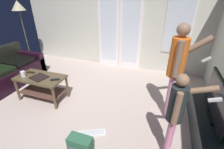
{
  "coord_description": "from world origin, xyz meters",
  "views": [
    {
      "loc": [
        1.52,
        -2.07,
        2.02
      ],
      "look_at": [
        0.78,
        0.07,
        0.85
      ],
      "focal_mm": 25.4,
      "sensor_mm": 36.0,
      "label": 1
    }
  ],
  "objects_px": {
    "floor_lamp": "(19,10)",
    "person_child": "(177,111)",
    "coffee_table": "(42,83)",
    "flat_screen_tv": "(217,101)",
    "person_adult": "(177,66)",
    "tv_remote_black": "(55,80)",
    "loose_keyboard": "(92,133)",
    "laptop_closed": "(39,77)",
    "dvd_remote_slim": "(31,72)",
    "tv_stand": "(207,127)",
    "backpack": "(80,145)",
    "cup_near_edge": "(23,74)"
  },
  "relations": [
    {
      "from": "coffee_table",
      "to": "tv_remote_black",
      "type": "relative_size",
      "value": 5.71
    },
    {
      "from": "coffee_table",
      "to": "floor_lamp",
      "type": "height_order",
      "value": "floor_lamp"
    },
    {
      "from": "tv_remote_black",
      "to": "person_adult",
      "type": "bearing_deg",
      "value": -19.22
    },
    {
      "from": "coffee_table",
      "to": "flat_screen_tv",
      "type": "height_order",
      "value": "flat_screen_tv"
    },
    {
      "from": "flat_screen_tv",
      "to": "tv_remote_black",
      "type": "bearing_deg",
      "value": 179.79
    },
    {
      "from": "coffee_table",
      "to": "loose_keyboard",
      "type": "height_order",
      "value": "coffee_table"
    },
    {
      "from": "coffee_table",
      "to": "person_adult",
      "type": "height_order",
      "value": "person_adult"
    },
    {
      "from": "floor_lamp",
      "to": "backpack",
      "type": "bearing_deg",
      "value": -37.3
    },
    {
      "from": "loose_keyboard",
      "to": "dvd_remote_slim",
      "type": "distance_m",
      "value": 1.87
    },
    {
      "from": "tv_stand",
      "to": "backpack",
      "type": "relative_size",
      "value": 4.6
    },
    {
      "from": "person_child",
      "to": "tv_remote_black",
      "type": "xyz_separation_m",
      "value": [
        -2.16,
        0.48,
        -0.22
      ]
    },
    {
      "from": "loose_keyboard",
      "to": "cup_near_edge",
      "type": "height_order",
      "value": "cup_near_edge"
    },
    {
      "from": "tv_stand",
      "to": "tv_remote_black",
      "type": "height_order",
      "value": "tv_remote_black"
    },
    {
      "from": "coffee_table",
      "to": "flat_screen_tv",
      "type": "distance_m",
      "value": 3.09
    },
    {
      "from": "laptop_closed",
      "to": "floor_lamp",
      "type": "bearing_deg",
      "value": 153.74
    },
    {
      "from": "person_adult",
      "to": "laptop_closed",
      "type": "height_order",
      "value": "person_adult"
    },
    {
      "from": "tv_remote_black",
      "to": "dvd_remote_slim",
      "type": "distance_m",
      "value": 0.69
    },
    {
      "from": "backpack",
      "to": "person_child",
      "type": "bearing_deg",
      "value": 19.11
    },
    {
      "from": "backpack",
      "to": "floor_lamp",
      "type": "bearing_deg",
      "value": 142.7
    },
    {
      "from": "cup_near_edge",
      "to": "dvd_remote_slim",
      "type": "xyz_separation_m",
      "value": [
        0.01,
        0.18,
        -0.05
      ]
    },
    {
      "from": "person_adult",
      "to": "tv_remote_black",
      "type": "height_order",
      "value": "person_adult"
    },
    {
      "from": "floor_lamp",
      "to": "cup_near_edge",
      "type": "relative_size",
      "value": 16.1
    },
    {
      "from": "coffee_table",
      "to": "cup_near_edge",
      "type": "xyz_separation_m",
      "value": [
        -0.32,
        -0.1,
        0.2
      ]
    },
    {
      "from": "laptop_closed",
      "to": "dvd_remote_slim",
      "type": "distance_m",
      "value": 0.34
    },
    {
      "from": "flat_screen_tv",
      "to": "tv_stand",
      "type": "bearing_deg",
      "value": -65.71
    },
    {
      "from": "person_adult",
      "to": "backpack",
      "type": "height_order",
      "value": "person_adult"
    },
    {
      "from": "tv_stand",
      "to": "loose_keyboard",
      "type": "bearing_deg",
      "value": -162.91
    },
    {
      "from": "coffee_table",
      "to": "dvd_remote_slim",
      "type": "xyz_separation_m",
      "value": [
        -0.31,
        0.08,
        0.15
      ]
    },
    {
      "from": "person_child",
      "to": "loose_keyboard",
      "type": "xyz_separation_m",
      "value": [
        -1.16,
        -0.05,
        -0.74
      ]
    },
    {
      "from": "coffee_table",
      "to": "backpack",
      "type": "bearing_deg",
      "value": -33.38
    },
    {
      "from": "laptop_closed",
      "to": "tv_remote_black",
      "type": "distance_m",
      "value": 0.36
    },
    {
      "from": "loose_keyboard",
      "to": "dvd_remote_slim",
      "type": "height_order",
      "value": "dvd_remote_slim"
    },
    {
      "from": "tv_stand",
      "to": "backpack",
      "type": "bearing_deg",
      "value": -152.93
    },
    {
      "from": "person_child",
      "to": "loose_keyboard",
      "type": "relative_size",
      "value": 2.75
    },
    {
      "from": "person_child",
      "to": "backpack",
      "type": "distance_m",
      "value": 1.38
    },
    {
      "from": "loose_keyboard",
      "to": "laptop_closed",
      "type": "bearing_deg",
      "value": 159.35
    },
    {
      "from": "tv_remote_black",
      "to": "floor_lamp",
      "type": "bearing_deg",
      "value": 116.37
    },
    {
      "from": "floor_lamp",
      "to": "person_child",
      "type": "bearing_deg",
      "value": -24.35
    },
    {
      "from": "tv_remote_black",
      "to": "tv_stand",
      "type": "bearing_deg",
      "value": -29.0
    },
    {
      "from": "flat_screen_tv",
      "to": "person_adult",
      "type": "relative_size",
      "value": 0.63
    },
    {
      "from": "flat_screen_tv",
      "to": "backpack",
      "type": "distance_m",
      "value": 2.0
    },
    {
      "from": "coffee_table",
      "to": "floor_lamp",
      "type": "bearing_deg",
      "value": 139.7
    },
    {
      "from": "coffee_table",
      "to": "person_adult",
      "type": "xyz_separation_m",
      "value": [
        2.51,
        0.34,
        0.61
      ]
    },
    {
      "from": "tv_stand",
      "to": "laptop_closed",
      "type": "relative_size",
      "value": 5.14
    },
    {
      "from": "flat_screen_tv",
      "to": "tv_remote_black",
      "type": "xyz_separation_m",
      "value": [
        -2.7,
        0.01,
        -0.17
      ]
    },
    {
      "from": "backpack",
      "to": "dvd_remote_slim",
      "type": "height_order",
      "value": "dvd_remote_slim"
    },
    {
      "from": "floor_lamp",
      "to": "loose_keyboard",
      "type": "bearing_deg",
      "value": -32.79
    },
    {
      "from": "coffee_table",
      "to": "tv_stand",
      "type": "bearing_deg",
      "value": -0.53
    },
    {
      "from": "backpack",
      "to": "dvd_remote_slim",
      "type": "bearing_deg",
      "value": 149.63
    },
    {
      "from": "person_adult",
      "to": "floor_lamp",
      "type": "relative_size",
      "value": 0.9
    }
  ]
}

